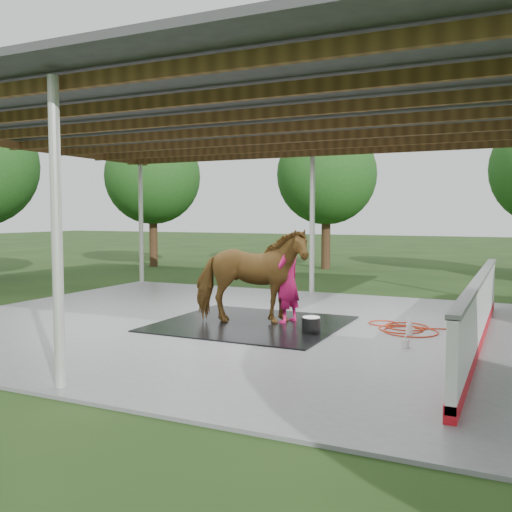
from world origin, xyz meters
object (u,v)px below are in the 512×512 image
at_px(horse, 251,276).
at_px(dasher_board, 479,313).
at_px(handler, 288,280).
at_px(wash_bucket, 311,325).

bearing_deg(horse, dasher_board, -112.88).
distance_m(handler, wash_bucket, 1.33).
xyz_separation_m(handler, wash_bucket, (0.78, -0.81, -0.71)).
bearing_deg(handler, wash_bucket, 59.43).
bearing_deg(handler, dasher_board, 98.31).
xyz_separation_m(dasher_board, horse, (-4.19, -0.00, 0.42)).
bearing_deg(wash_bucket, handler, 134.18).
bearing_deg(handler, horse, -38.64).
bearing_deg(dasher_board, horse, -179.96).
height_order(handler, wash_bucket, handler).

